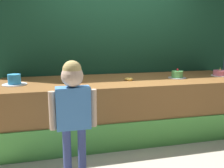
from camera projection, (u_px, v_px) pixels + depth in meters
The scene contains 9 objects.
ground_plane at pixel (139, 148), 3.10m from camera, with size 12.00×12.00×0.00m, color #BCB29E.
stage_platform at pixel (127, 106), 3.58m from camera, with size 3.59×1.18×0.81m.
curtain_backdrop at pixel (115, 36), 4.04m from camera, with size 4.26×0.08×2.89m, color #19472D.
child_figure at pixel (73, 104), 2.32m from camera, with size 0.46×0.21×1.20m.
pink_box at pixel (74, 76), 3.28m from camera, with size 0.18×0.15×0.16m, color #E66190.
donut at pixel (129, 79), 3.41m from camera, with size 0.12×0.12×0.03m, color #F2BF4C.
cake_left at pixel (14, 80), 3.08m from camera, with size 0.31×0.31×0.14m.
cake_center at pixel (177, 75), 3.59m from camera, with size 0.27×0.27×0.14m.
cake_right at pixel (220, 73), 3.81m from camera, with size 0.26×0.26×0.15m.
Camera 1 is at (-1.04, -2.72, 1.40)m, focal length 38.56 mm.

